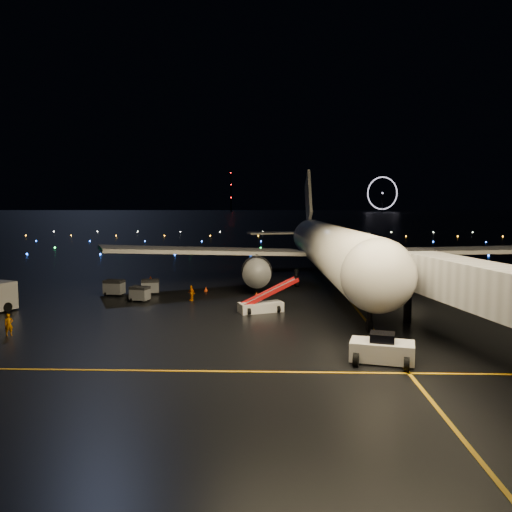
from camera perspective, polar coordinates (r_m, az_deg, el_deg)
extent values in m
plane|color=black|center=(340.28, 1.21, 4.11)|extent=(2000.00, 2000.00, 0.00)
cube|color=orange|center=(56.71, 10.43, -4.74)|extent=(0.25, 80.00, 0.02)
cube|color=orange|center=(32.95, -13.58, -12.60)|extent=(60.00, 0.25, 0.02)
cube|color=silver|center=(34.49, 14.22, -10.09)|extent=(4.53, 3.14, 1.96)
imported|color=orange|center=(44.51, -26.42, -7.03)|extent=(0.76, 0.76, 1.78)
imported|color=orange|center=(54.69, -7.38, -4.22)|extent=(1.01, 0.90, 1.64)
cone|color=#E33A0A|center=(57.08, 0.06, -4.36)|extent=(0.48, 0.48, 0.45)
cone|color=#E33A0A|center=(62.16, 2.45, -3.52)|extent=(0.44, 0.44, 0.45)
cone|color=#E33A0A|center=(60.45, -5.74, -3.77)|extent=(0.49, 0.49, 0.53)
cone|color=#E33A0A|center=(70.71, -11.96, -2.46)|extent=(0.51, 0.51, 0.54)
cylinder|color=black|center=(782.99, -2.88, 7.43)|extent=(1.80, 1.80, 64.00)
cube|color=slate|center=(55.25, -13.13, -4.24)|extent=(2.20, 1.80, 1.62)
cube|color=slate|center=(59.59, -11.99, -3.45)|extent=(2.21, 1.73, 1.69)
cube|color=slate|center=(59.51, -15.90, -3.51)|extent=(2.31, 1.79, 1.79)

